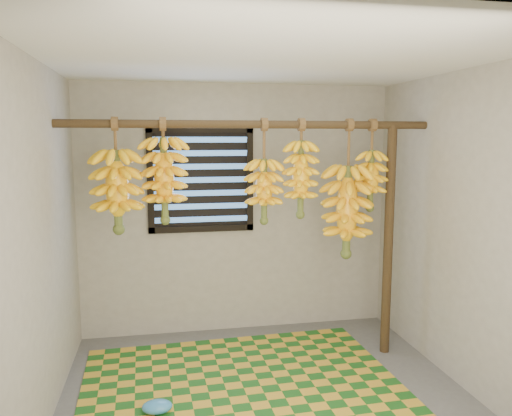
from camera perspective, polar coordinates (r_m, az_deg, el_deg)
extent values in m
cube|color=#535353|center=(3.83, 1.70, -21.72)|extent=(3.00, 3.00, 0.01)
cube|color=silver|center=(3.36, 1.88, 16.75)|extent=(3.00, 3.00, 0.01)
cube|color=gray|center=(4.85, -2.16, -0.20)|extent=(3.00, 0.01, 2.40)
cube|color=gray|center=(3.40, -23.86, -4.46)|extent=(0.01, 3.00, 2.40)
cube|color=gray|center=(4.00, 23.31, -2.63)|extent=(0.01, 3.00, 2.40)
cube|color=black|center=(4.75, -6.32, 3.22)|extent=(1.00, 0.04, 1.00)
cylinder|color=#3F2D17|center=(4.01, -0.42, 9.53)|extent=(3.00, 0.06, 0.06)
cylinder|color=#3F2D17|center=(4.48, 14.88, -3.76)|extent=(0.08, 0.08, 2.00)
cube|color=#195418|center=(4.03, -1.41, -19.94)|extent=(2.48, 2.01, 0.01)
ellipsoid|color=#327DBD|center=(3.77, -11.23, -21.38)|extent=(0.21, 0.16, 0.09)
cylinder|color=brown|center=(3.95, -15.79, 7.83)|extent=(0.02, 0.02, 0.26)
cylinder|color=#4C5923|center=(3.97, -15.57, 2.14)|extent=(0.07, 0.07, 0.59)
cylinder|color=brown|center=(3.94, -10.59, 8.70)|extent=(0.02, 0.02, 0.16)
cylinder|color=#4C5923|center=(3.95, -10.45, 3.42)|extent=(0.06, 0.06, 0.63)
cylinder|color=brown|center=(4.03, 0.93, 7.59)|extent=(0.02, 0.02, 0.33)
cylinder|color=#4C5923|center=(4.05, 0.92, 2.22)|extent=(0.05, 0.05, 0.49)
cylinder|color=brown|center=(4.10, 5.20, 8.59)|extent=(0.02, 0.02, 0.19)
cylinder|color=#4C5923|center=(4.11, 5.14, 3.59)|extent=(0.05, 0.05, 0.59)
cylinder|color=brown|center=(4.24, 10.56, 7.04)|extent=(0.02, 0.02, 0.40)
cylinder|color=#4C5923|center=(4.28, 10.38, -0.13)|extent=(0.07, 0.07, 0.73)
cylinder|color=brown|center=(4.31, 13.13, 7.85)|extent=(0.02, 0.02, 0.27)
cylinder|color=#4C5923|center=(4.33, 12.99, 3.36)|extent=(0.05, 0.05, 0.47)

